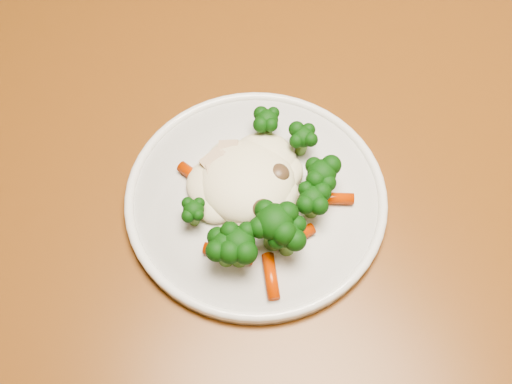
% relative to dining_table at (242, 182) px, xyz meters
% --- Properties ---
extents(dining_table, '(1.42, 1.06, 0.75)m').
position_rel_dining_table_xyz_m(dining_table, '(0.00, 0.00, 0.00)').
color(dining_table, brown).
rests_on(dining_table, ground).
extents(plate, '(0.27, 0.27, 0.01)m').
position_rel_dining_table_xyz_m(plate, '(-0.04, -0.07, 0.10)').
color(plate, white).
rests_on(plate, dining_table).
extents(meal, '(0.18, 0.18, 0.05)m').
position_rel_dining_table_xyz_m(meal, '(-0.04, -0.09, 0.12)').
color(meal, '#FAF0C8').
rests_on(meal, plate).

